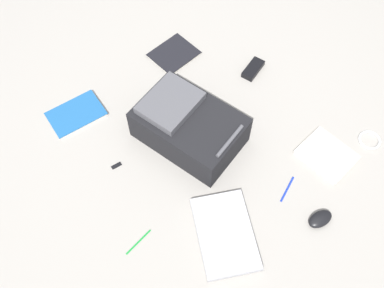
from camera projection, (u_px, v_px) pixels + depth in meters
ground_plane at (196, 151)px, 2.05m from camera, size 4.12×4.12×0.00m
backpack at (188, 126)px, 2.01m from camera, size 0.49×0.36×0.20m
laptop at (225, 234)px, 1.84m from camera, size 0.41×0.38×0.03m
book_red at (327, 155)px, 2.03m from camera, size 0.23×0.20×0.02m
book_manual at (76, 114)px, 2.14m from camera, size 0.22×0.28×0.02m
book_comic at (174, 54)px, 2.34m from camera, size 0.19×0.23×0.01m
computer_mouse at (320, 219)px, 1.87m from camera, size 0.09×0.12×0.04m
cable_coil at (370, 140)px, 2.07m from camera, size 0.10×0.10×0.01m
power_brick at (253, 69)px, 2.28m from camera, size 0.09×0.14×0.03m
pen_black at (138, 242)px, 1.83m from camera, size 0.01×0.14×0.01m
pen_blue at (287, 189)px, 1.95m from camera, size 0.04×0.13×0.01m
usb_stick at (116, 165)px, 2.01m from camera, size 0.03×0.05×0.01m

